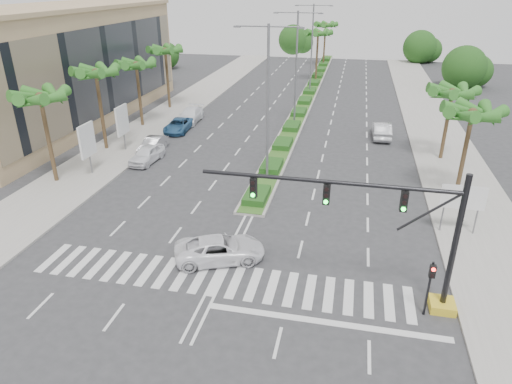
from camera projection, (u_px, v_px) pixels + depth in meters
ground at (218, 279)px, 24.73m from camera, size 160.00×160.00×0.00m
footpath_right at (452, 167)px, 39.49m from camera, size 6.00×120.00×0.15m
footpath_left at (129, 143)px, 45.36m from camera, size 6.00×120.00×0.15m
median at (309, 95)px, 64.58m from camera, size 2.20×75.00×0.20m
median_grass at (309, 94)px, 64.53m from camera, size 1.80×75.00×0.04m
building at (57, 68)px, 50.27m from camera, size 12.00×36.00×12.00m
signal_gantry at (404, 244)px, 21.48m from camera, size 12.60×1.20×7.20m
pedestrian_signal at (430, 280)px, 21.22m from camera, size 0.28×0.36×3.00m
direction_sign at (463, 199)px, 28.18m from camera, size 2.70×0.11×3.40m
billboard_near at (87, 141)px, 36.92m from camera, size 0.18×2.10×4.35m
billboard_far at (122, 121)px, 42.24m from camera, size 0.18×2.10×4.35m
palm_left_near at (41, 100)px, 33.96m from camera, size 4.57×4.68×7.55m
palm_left_mid at (96, 75)px, 40.89m from camera, size 4.57×4.68×7.95m
palm_left_far at (136, 67)px, 48.23m from camera, size 4.57×4.68×7.35m
palm_left_end at (165, 52)px, 55.16m from camera, size 4.57×4.68×7.75m
palm_right_near at (472, 116)px, 31.73m from camera, size 4.57×4.68×7.05m
palm_right_far at (452, 94)px, 38.95m from camera, size 4.57×4.68×6.75m
palm_median_a at (318, 35)px, 70.48m from camera, size 4.57×4.68×8.05m
palm_median_b at (326, 26)px, 83.78m from camera, size 4.57×4.68×8.05m
streetlight_near at (268, 97)px, 34.28m from camera, size 5.10×0.25×12.00m
streetlight_mid at (296, 63)px, 48.46m from camera, size 5.10×0.25×12.00m
streetlight_far at (312, 44)px, 62.65m from camera, size 5.10×0.25×12.00m
car_parked_a at (147, 154)px, 40.46m from camera, size 2.08×4.50×1.49m
car_parked_b at (153, 145)px, 42.94m from camera, size 1.53×4.21×1.38m
car_parked_c at (178, 125)px, 48.81m from camera, size 2.48×4.95×1.35m
car_parked_d at (190, 115)px, 52.04m from camera, size 2.31×5.38×1.54m
car_crossing at (220, 249)px, 26.19m from camera, size 5.68×4.12×1.43m
car_right at (382, 130)px, 46.80m from camera, size 1.91×5.06×1.65m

